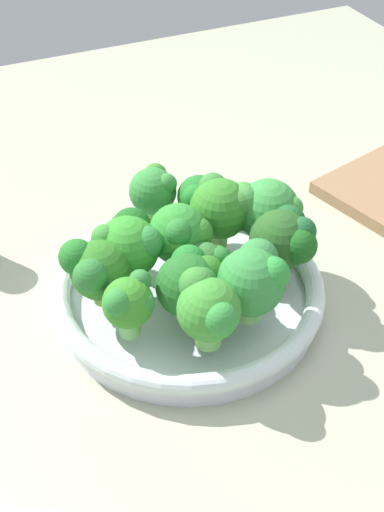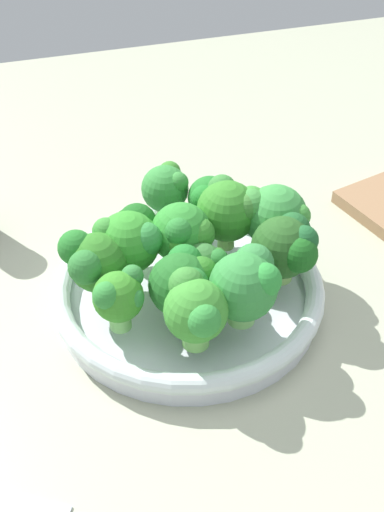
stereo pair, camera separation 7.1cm
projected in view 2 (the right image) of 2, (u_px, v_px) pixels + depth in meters
ground_plane at (182, 299)px, 77.73cm from camera, size 130.00×130.00×2.50cm
bowl at (192, 291)px, 74.18cm from camera, size 28.31×28.31×3.61cm
broccoli_floret_0 at (228, 209)px, 74.21cm from camera, size 6.80×6.49×7.94cm
broccoli_floret_1 at (287, 246)px, 70.51cm from camera, size 7.12×6.56×7.14cm
broccoli_floret_2 at (246, 284)px, 65.71cm from camera, size 6.87×6.83×7.60cm
broccoli_floret_3 at (181, 233)px, 71.61cm from camera, size 6.43×6.60×7.50cm
broccoli_floret_4 at (184, 282)px, 66.82cm from camera, size 6.93×6.73×6.74cm
broccoli_floret_5 at (195, 310)px, 63.28cm from camera, size 7.36×5.89×7.24cm
broccoli_floret_6 at (166, 188)px, 78.75cm from camera, size 5.37×5.30×6.63cm
broccoli_floret_7 at (119, 297)px, 65.20cm from camera, size 4.83×5.14×6.23cm
broccoli_floret_8 at (205, 265)px, 69.76cm from camera, size 4.12×4.36×5.37cm
broccoli_floret_9 at (135, 225)px, 74.01cm from camera, size 4.43×4.55×5.95cm
broccoli_floret_10 at (129, 242)px, 70.55cm from camera, size 6.37×6.64×7.56cm
broccoli_floret_11 at (92, 261)px, 68.59cm from camera, size 6.41×6.58×7.09cm
broccoli_floret_12 at (271, 214)px, 74.26cm from camera, size 6.75×7.79×7.64cm
broccoli_floret_13 at (209, 199)px, 77.10cm from camera, size 5.20×4.90×6.48cm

